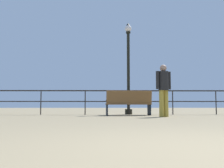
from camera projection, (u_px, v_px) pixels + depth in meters
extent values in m
plane|color=#857658|center=(212.00, 151.00, 2.30)|extent=(60.00, 60.00, 0.00)
cube|color=black|center=(129.00, 91.00, 10.66)|extent=(25.49, 0.05, 0.05)
cube|color=black|center=(129.00, 101.00, 10.63)|extent=(25.49, 0.04, 0.04)
cylinder|color=black|center=(41.00, 103.00, 10.55)|extent=(0.04, 0.04, 0.99)
cylinder|color=black|center=(85.00, 103.00, 10.59)|extent=(0.04, 0.04, 0.99)
cylinder|color=black|center=(129.00, 103.00, 10.63)|extent=(0.04, 0.04, 0.99)
cylinder|color=black|center=(173.00, 103.00, 10.67)|extent=(0.04, 0.04, 0.99)
cylinder|color=black|center=(216.00, 103.00, 10.71)|extent=(0.04, 0.04, 0.99)
cube|color=brown|center=(128.00, 104.00, 9.96)|extent=(1.78, 0.64, 0.05)
cube|color=brown|center=(129.00, 97.00, 9.75)|extent=(1.75, 0.28, 0.51)
cube|color=black|center=(149.00, 110.00, 10.03)|extent=(0.08, 0.45, 0.44)
cube|color=black|center=(148.00, 100.00, 10.26)|extent=(0.07, 0.35, 0.04)
cube|color=black|center=(107.00, 110.00, 9.86)|extent=(0.08, 0.45, 0.44)
cube|color=black|center=(106.00, 100.00, 10.08)|extent=(0.07, 0.35, 0.04)
cylinder|color=black|center=(129.00, 112.00, 10.86)|extent=(0.31, 0.31, 0.22)
cylinder|color=black|center=(128.00, 71.00, 11.00)|extent=(0.13, 0.13, 3.29)
cylinder|color=black|center=(128.00, 32.00, 11.13)|extent=(0.20, 0.20, 0.06)
sphere|color=silver|center=(128.00, 29.00, 11.15)|extent=(0.29, 0.29, 0.29)
cone|color=black|center=(128.00, 24.00, 11.16)|extent=(0.15, 0.15, 0.10)
cylinder|color=#A48B30|center=(162.00, 104.00, 8.66)|extent=(0.16, 0.16, 0.90)
cylinder|color=#A48B30|center=(166.00, 104.00, 8.72)|extent=(0.16, 0.16, 0.90)
cylinder|color=black|center=(163.00, 81.00, 8.75)|extent=(0.34, 0.34, 0.65)
cylinder|color=black|center=(158.00, 80.00, 8.67)|extent=(0.12, 0.12, 0.61)
cylinder|color=black|center=(169.00, 81.00, 8.84)|extent=(0.12, 0.12, 0.61)
sphere|color=#A47E68|center=(163.00, 68.00, 8.79)|extent=(0.23, 0.23, 0.23)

